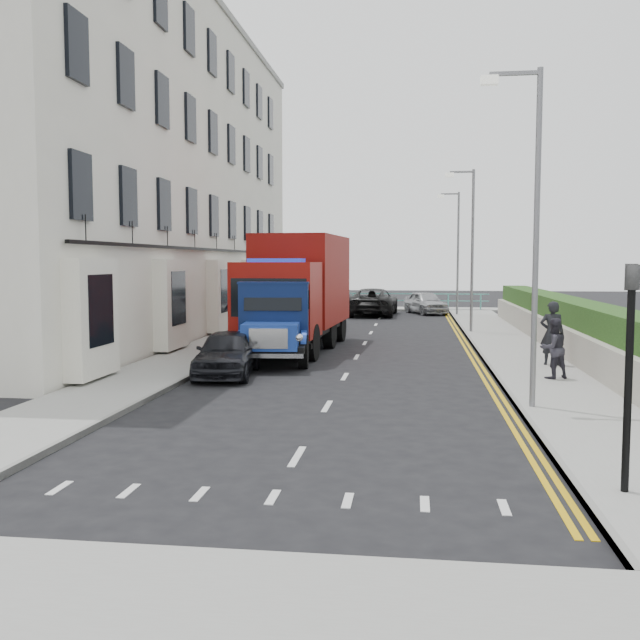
{
  "coord_description": "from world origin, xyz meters",
  "views": [
    {
      "loc": [
        1.82,
        -17.06,
        3.13
      ],
      "look_at": [
        -0.9,
        3.68,
        1.4
      ],
      "focal_mm": 40.0,
      "sensor_mm": 36.0,
      "label": 1
    }
  ],
  "objects_px": {
    "parked_car_front": "(227,353)",
    "pedestrian_east_near": "(552,333)",
    "lamp_far": "(456,246)",
    "red_lorry": "(298,288)",
    "lamp_near": "(531,219)",
    "lamp_mid": "(470,241)",
    "bedford_lorry": "(276,327)"
  },
  "relations": [
    {
      "from": "lamp_near",
      "to": "red_lorry",
      "type": "relative_size",
      "value": 0.89
    },
    {
      "from": "lamp_far",
      "to": "bedford_lorry",
      "type": "height_order",
      "value": "lamp_far"
    },
    {
      "from": "lamp_far",
      "to": "red_lorry",
      "type": "distance_m",
      "value": 17.3
    },
    {
      "from": "bedford_lorry",
      "to": "red_lorry",
      "type": "bearing_deg",
      "value": 83.97
    },
    {
      "from": "lamp_near",
      "to": "bedford_lorry",
      "type": "xyz_separation_m",
      "value": [
        -6.49,
        6.1,
        -2.85
      ]
    },
    {
      "from": "lamp_far",
      "to": "lamp_mid",
      "type": "bearing_deg",
      "value": -90.0
    },
    {
      "from": "lamp_far",
      "to": "red_lorry",
      "type": "bearing_deg",
      "value": -112.04
    },
    {
      "from": "bedford_lorry",
      "to": "pedestrian_east_near",
      "type": "bearing_deg",
      "value": -4.83
    },
    {
      "from": "red_lorry",
      "to": "parked_car_front",
      "type": "bearing_deg",
      "value": -95.19
    },
    {
      "from": "lamp_mid",
      "to": "red_lorry",
      "type": "xyz_separation_m",
      "value": [
        -6.45,
        -5.95,
        -1.84
      ]
    },
    {
      "from": "lamp_near",
      "to": "lamp_mid",
      "type": "height_order",
      "value": "same"
    },
    {
      "from": "bedford_lorry",
      "to": "red_lorry",
      "type": "xyz_separation_m",
      "value": [
        0.04,
        3.95,
        1.02
      ]
    },
    {
      "from": "lamp_mid",
      "to": "red_lorry",
      "type": "relative_size",
      "value": 0.89
    },
    {
      "from": "lamp_mid",
      "to": "bedford_lorry",
      "type": "relative_size",
      "value": 1.29
    },
    {
      "from": "lamp_far",
      "to": "bedford_lorry",
      "type": "bearing_deg",
      "value": -108.08
    },
    {
      "from": "lamp_near",
      "to": "lamp_mid",
      "type": "xyz_separation_m",
      "value": [
        0.0,
        16.0,
        0.0
      ]
    },
    {
      "from": "lamp_near",
      "to": "lamp_far",
      "type": "distance_m",
      "value": 26.0
    },
    {
      "from": "bedford_lorry",
      "to": "pedestrian_east_near",
      "type": "distance_m",
      "value": 8.15
    },
    {
      "from": "lamp_mid",
      "to": "parked_car_front",
      "type": "relative_size",
      "value": 1.88
    },
    {
      "from": "parked_car_front",
      "to": "pedestrian_east_near",
      "type": "height_order",
      "value": "pedestrian_east_near"
    },
    {
      "from": "parked_car_front",
      "to": "red_lorry",
      "type": "bearing_deg",
      "value": 76.32
    },
    {
      "from": "red_lorry",
      "to": "pedestrian_east_near",
      "type": "height_order",
      "value": "red_lorry"
    },
    {
      "from": "lamp_mid",
      "to": "pedestrian_east_near",
      "type": "relative_size",
      "value": 3.76
    },
    {
      "from": "lamp_far",
      "to": "parked_car_front",
      "type": "xyz_separation_m",
      "value": [
        -7.38,
        -22.27,
        -3.36
      ]
    },
    {
      "from": "lamp_far",
      "to": "red_lorry",
      "type": "xyz_separation_m",
      "value": [
        -6.45,
        -15.95,
        -1.84
      ]
    },
    {
      "from": "lamp_mid",
      "to": "red_lorry",
      "type": "bearing_deg",
      "value": -137.34
    },
    {
      "from": "bedford_lorry",
      "to": "parked_car_front",
      "type": "bearing_deg",
      "value": -115.92
    },
    {
      "from": "lamp_mid",
      "to": "lamp_far",
      "type": "xyz_separation_m",
      "value": [
        0.0,
        10.0,
        0.0
      ]
    },
    {
      "from": "red_lorry",
      "to": "parked_car_front",
      "type": "relative_size",
      "value": 2.12
    },
    {
      "from": "bedford_lorry",
      "to": "red_lorry",
      "type": "distance_m",
      "value": 4.08
    },
    {
      "from": "lamp_far",
      "to": "pedestrian_east_near",
      "type": "relative_size",
      "value": 3.76
    },
    {
      "from": "lamp_near",
      "to": "bedford_lorry",
      "type": "distance_m",
      "value": 9.36
    }
  ]
}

